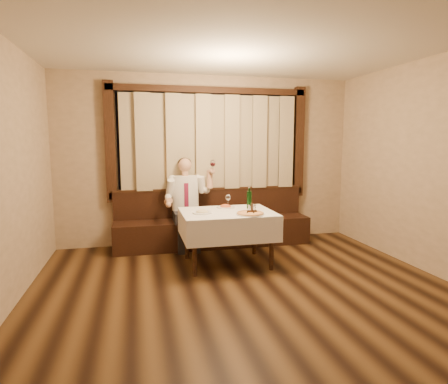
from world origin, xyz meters
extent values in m
cube|color=black|center=(0.00, 0.00, -0.01)|extent=(5.00, 6.00, 0.01)
cube|color=silver|center=(0.00, 0.00, 2.80)|extent=(5.00, 6.00, 0.01)
cube|color=tan|center=(0.00, 3.00, 1.40)|extent=(5.00, 0.01, 2.80)
cube|color=black|center=(0.00, 2.98, 1.70)|extent=(3.00, 0.02, 1.60)
cube|color=orange|center=(-0.70, 2.97, 1.40)|extent=(0.50, 0.01, 0.40)
cube|color=black|center=(0.00, 2.94, 0.85)|extent=(3.30, 0.12, 0.10)
cube|color=black|center=(0.00, 2.94, 2.55)|extent=(3.30, 0.12, 0.10)
cube|color=black|center=(-1.60, 2.94, 1.70)|extent=(0.16, 0.12, 1.90)
cube|color=black|center=(1.60, 2.94, 1.70)|extent=(0.16, 0.12, 1.90)
cube|color=#968660|center=(0.00, 2.88, 1.70)|extent=(2.90, 0.08, 1.55)
cube|color=black|center=(0.00, 2.68, 0.23)|extent=(3.20, 0.60, 0.45)
cube|color=black|center=(0.00, 2.92, 0.68)|extent=(3.20, 0.12, 0.45)
cube|color=black|center=(0.00, 2.92, 0.92)|extent=(3.20, 0.14, 0.04)
cylinder|color=black|center=(-0.52, 1.33, 0.35)|extent=(0.06, 0.06, 0.71)
cylinder|color=black|center=(0.52, 1.33, 0.35)|extent=(0.06, 0.06, 0.71)
cylinder|color=black|center=(-0.52, 2.07, 0.35)|extent=(0.06, 0.06, 0.71)
cylinder|color=black|center=(0.52, 2.07, 0.35)|extent=(0.06, 0.06, 0.71)
cube|color=black|center=(0.00, 1.70, 0.73)|extent=(1.20, 0.90, 0.04)
cube|color=white|center=(0.00, 1.70, 0.75)|extent=(1.26, 0.96, 0.01)
cube|color=white|center=(0.00, 1.22, 0.58)|extent=(1.26, 0.01, 0.35)
cube|color=white|center=(0.00, 2.18, 0.58)|extent=(1.26, 0.01, 0.35)
cube|color=white|center=(-0.63, 1.70, 0.58)|extent=(0.01, 0.96, 0.35)
cube|color=white|center=(0.63, 1.70, 0.58)|extent=(0.01, 0.96, 0.35)
cylinder|color=white|center=(0.24, 1.40, 0.76)|extent=(0.38, 0.38, 0.01)
cylinder|color=#C2521D|center=(0.24, 1.40, 0.77)|extent=(0.34, 0.34, 0.01)
torus|color=tan|center=(0.24, 1.40, 0.78)|extent=(0.36, 0.36, 0.03)
sphere|color=black|center=(0.21, 1.43, 0.78)|extent=(0.02, 0.02, 0.02)
sphere|color=black|center=(0.28, 1.39, 0.78)|extent=(0.02, 0.02, 0.02)
cylinder|color=white|center=(0.04, 1.98, 0.76)|extent=(0.27, 0.27, 0.02)
ellipsoid|color=#BF471E|center=(0.04, 1.98, 0.81)|extent=(0.17, 0.17, 0.07)
cylinder|color=white|center=(-0.36, 1.64, 0.76)|extent=(0.26, 0.26, 0.02)
ellipsoid|color=beige|center=(-0.36, 1.64, 0.81)|extent=(0.16, 0.16, 0.07)
cylinder|color=#0D4010|center=(0.35, 1.82, 0.88)|extent=(0.07, 0.07, 0.25)
cylinder|color=#0D4010|center=(0.35, 1.82, 1.03)|extent=(0.03, 0.03, 0.06)
cylinder|color=silver|center=(0.35, 1.82, 1.06)|extent=(0.03, 0.03, 0.01)
cylinder|color=white|center=(0.07, 1.96, 0.76)|extent=(0.07, 0.07, 0.01)
cylinder|color=white|center=(0.07, 1.96, 0.81)|extent=(0.01, 0.01, 0.10)
ellipsoid|color=white|center=(0.07, 1.96, 0.91)|extent=(0.07, 0.07, 0.09)
cube|color=black|center=(0.29, 1.49, 0.78)|extent=(0.13, 0.08, 0.04)
cube|color=black|center=(0.29, 1.49, 0.85)|extent=(0.02, 0.07, 0.10)
cylinder|color=white|center=(0.25, 1.49, 0.83)|extent=(0.03, 0.03, 0.07)
cylinder|color=silver|center=(0.25, 1.49, 0.87)|extent=(0.04, 0.04, 0.01)
cylinder|color=white|center=(0.33, 1.48, 0.83)|extent=(0.03, 0.03, 0.07)
cylinder|color=silver|center=(0.33, 1.48, 0.87)|extent=(0.04, 0.04, 0.01)
cube|color=black|center=(-0.45, 2.56, 0.53)|extent=(0.41, 0.46, 0.16)
cube|color=black|center=(-0.57, 2.33, 0.23)|extent=(0.11, 0.12, 0.45)
cube|color=black|center=(-0.34, 2.33, 0.23)|extent=(0.11, 0.12, 0.45)
ellipsoid|color=white|center=(-0.45, 2.71, 0.89)|extent=(0.43, 0.27, 0.55)
cube|color=maroon|center=(-0.45, 2.57, 0.86)|extent=(0.07, 0.01, 0.41)
cylinder|color=tan|center=(-0.45, 2.71, 1.21)|extent=(0.10, 0.10, 0.08)
sphere|color=tan|center=(-0.45, 2.71, 1.34)|extent=(0.22, 0.22, 0.22)
ellipsoid|color=black|center=(-0.45, 2.74, 1.37)|extent=(0.22, 0.22, 0.17)
sphere|color=white|center=(-0.66, 2.71, 1.12)|extent=(0.13, 0.13, 0.13)
sphere|color=white|center=(-0.25, 2.71, 1.12)|extent=(0.13, 0.13, 0.13)
sphere|color=tan|center=(-0.76, 2.29, 0.78)|extent=(0.09, 0.09, 0.09)
sphere|color=tan|center=(-0.04, 2.54, 1.25)|extent=(0.10, 0.10, 0.10)
cylinder|color=white|center=(-0.04, 2.51, 1.29)|extent=(0.01, 0.01, 0.11)
ellipsoid|color=white|center=(-0.04, 2.51, 1.38)|extent=(0.09, 0.09, 0.11)
ellipsoid|color=#4C070F|center=(-0.04, 2.51, 1.36)|extent=(0.07, 0.07, 0.06)
camera|label=1|loc=(-1.21, -3.25, 1.73)|focal=30.00mm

